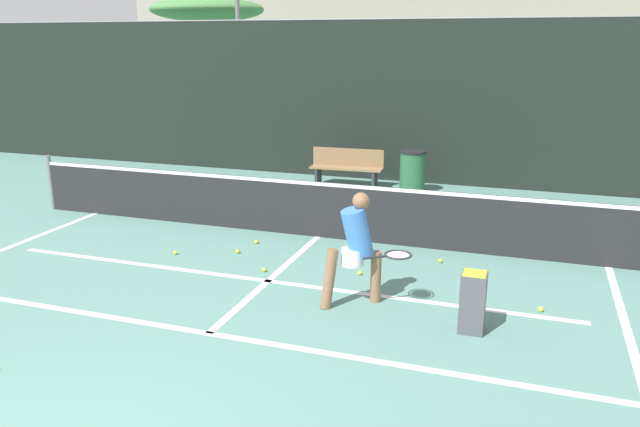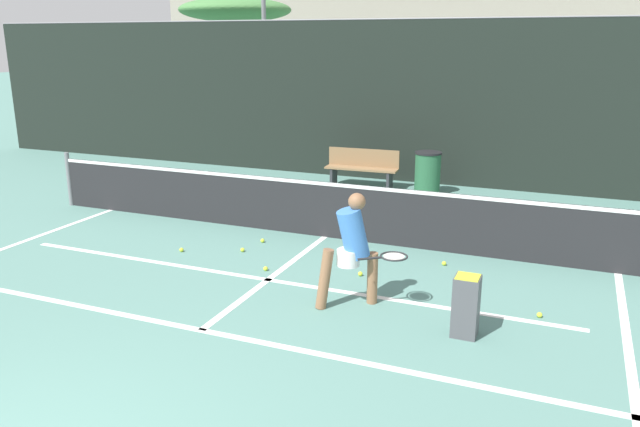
{
  "view_description": "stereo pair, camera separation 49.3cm",
  "coord_description": "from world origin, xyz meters",
  "px_view_note": "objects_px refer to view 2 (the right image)",
  "views": [
    {
      "loc": [
        3.28,
        -2.58,
        3.23
      ],
      "look_at": [
        0.66,
        5.09,
        0.95
      ],
      "focal_mm": 35.0,
      "sensor_mm": 36.0,
      "label": 1
    },
    {
      "loc": [
        3.74,
        -2.41,
        3.23
      ],
      "look_at": [
        0.66,
        5.09,
        0.95
      ],
      "focal_mm": 35.0,
      "sensor_mm": 36.0,
      "label": 2
    }
  ],
  "objects_px": {
    "ball_hopper": "(466,305)",
    "parked_car": "(585,145)",
    "courtside_bench": "(362,167)",
    "trash_bin": "(428,173)",
    "player_practicing": "(352,246)"
  },
  "relations": [
    {
      "from": "courtside_bench",
      "to": "parked_car",
      "type": "bearing_deg",
      "value": 41.45
    },
    {
      "from": "ball_hopper",
      "to": "parked_car",
      "type": "distance_m",
      "value": 10.97
    },
    {
      "from": "parked_car",
      "to": "player_practicing",
      "type": "bearing_deg",
      "value": -104.05
    },
    {
      "from": "ball_hopper",
      "to": "trash_bin",
      "type": "bearing_deg",
      "value": 106.63
    },
    {
      "from": "ball_hopper",
      "to": "parked_car",
      "type": "relative_size",
      "value": 0.16
    },
    {
      "from": "ball_hopper",
      "to": "trash_bin",
      "type": "relative_size",
      "value": 0.77
    },
    {
      "from": "ball_hopper",
      "to": "player_practicing",
      "type": "bearing_deg",
      "value": 168.62
    },
    {
      "from": "trash_bin",
      "to": "ball_hopper",
      "type": "bearing_deg",
      "value": -73.37
    },
    {
      "from": "ball_hopper",
      "to": "trash_bin",
      "type": "distance_m",
      "value": 6.65
    },
    {
      "from": "ball_hopper",
      "to": "courtside_bench",
      "type": "distance_m",
      "value": 7.3
    },
    {
      "from": "player_practicing",
      "to": "parked_car",
      "type": "relative_size",
      "value": 0.33
    },
    {
      "from": "ball_hopper",
      "to": "courtside_bench",
      "type": "height_order",
      "value": "courtside_bench"
    },
    {
      "from": "player_practicing",
      "to": "trash_bin",
      "type": "relative_size",
      "value": 1.57
    },
    {
      "from": "ball_hopper",
      "to": "trash_bin",
      "type": "xyz_separation_m",
      "value": [
        -1.9,
        6.37,
        0.09
      ]
    },
    {
      "from": "courtside_bench",
      "to": "parked_car",
      "type": "height_order",
      "value": "parked_car"
    }
  ]
}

